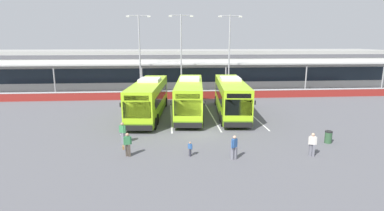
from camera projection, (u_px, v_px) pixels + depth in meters
ground_plane at (196, 131)px, 25.41m from camera, size 200.00×200.00×0.00m
terminal_building at (182, 68)px, 50.96m from camera, size 70.00×13.00×6.00m
red_barrier_wall at (186, 95)px, 39.41m from camera, size 60.00×0.40×1.10m
coach_bus_leftmost at (149, 99)px, 30.12m from camera, size 3.88×12.33×3.78m
coach_bus_left_centre at (190, 98)px, 30.88m from camera, size 3.88×12.33×3.78m
coach_bus_centre at (231, 97)px, 31.02m from camera, size 3.88×12.33×3.78m
bay_stripe_far_west at (131, 115)px, 30.77m from camera, size 0.14×13.00×0.01m
bay_stripe_west at (171, 115)px, 31.09m from camera, size 0.14×13.00×0.01m
bay_stripe_mid_west at (211, 114)px, 31.41m from camera, size 0.14×13.00×0.01m
bay_stripe_centre at (250, 113)px, 31.73m from camera, size 0.14×13.00×0.01m
pedestrian_with_handbag at (127, 144)px, 19.76m from camera, size 0.65×0.35×1.62m
pedestrian_in_dark_coat at (123, 132)px, 22.28m from camera, size 0.53×0.39×1.62m
pedestrian_child at (190, 148)px, 19.84m from camera, size 0.29×0.26×1.00m
pedestrian_near_bin at (234, 147)px, 19.24m from camera, size 0.47×0.41×1.62m
pedestrian_approaching_bus at (312, 144)px, 19.76m from camera, size 0.54×0.35×1.62m
lamp_post_west at (140, 50)px, 40.48m from camera, size 3.24×0.28×11.00m
lamp_post_centre at (181, 50)px, 40.14m from camera, size 3.24×0.28×11.00m
lamp_post_east at (229, 50)px, 40.86m from camera, size 3.24×0.28×11.00m
litter_bin at (328, 137)px, 22.43m from camera, size 0.54×0.54×0.93m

